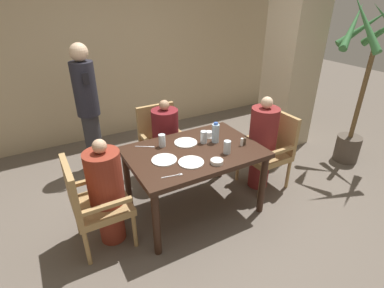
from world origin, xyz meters
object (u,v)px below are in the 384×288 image
at_px(standing_host, 88,106).
at_px(water_bottle, 216,133).
at_px(teacup_with_saucer, 209,135).
at_px(glass_tall_far, 227,147).
at_px(diner_in_far_chair, 166,140).
at_px(diner_in_left_chair, 107,191).
at_px(potted_palm, 363,89).
at_px(glass_tall_mid, 162,140).
at_px(plate_main_left, 191,162).
at_px(diner_in_right_chair, 262,143).
at_px(glass_tall_near, 204,137).
at_px(plate_main_right, 186,143).
at_px(chair_right_side, 270,147).
at_px(bowl_small, 217,162).
at_px(chair_far_side, 161,139).
at_px(chair_left_side, 92,201).
at_px(plate_dessert_center, 164,160).

height_order(standing_host, water_bottle, standing_host).
distance_m(teacup_with_saucer, glass_tall_far, 0.40).
bearing_deg(diner_in_far_chair, diner_in_left_chair, -142.50).
xyz_separation_m(diner_in_left_chair, standing_host, (0.19, 1.42, 0.33)).
distance_m(potted_palm, glass_tall_mid, 2.72).
distance_m(plate_main_left, water_bottle, 0.52).
bearing_deg(diner_in_right_chair, glass_tall_near, 172.58).
xyz_separation_m(diner_in_far_chair, plate_main_right, (0.00, -0.52, 0.20)).
bearing_deg(plate_main_left, diner_in_left_chair, 165.31).
bearing_deg(chair_right_side, diner_in_far_chair, 146.35).
bearing_deg(bowl_small, chair_far_side, 92.77).
bearing_deg(bowl_small, plate_main_right, 96.26).
relative_size(diner_in_left_chair, diner_in_right_chair, 0.94).
bearing_deg(teacup_with_saucer, glass_tall_far, -95.40).
xyz_separation_m(diner_in_left_chair, chair_right_side, (1.98, -0.00, -0.06)).
distance_m(bowl_small, glass_tall_mid, 0.64).
height_order(bowl_small, water_bottle, water_bottle).
height_order(diner_in_right_chair, glass_tall_mid, diner_in_right_chair).
bearing_deg(bowl_small, chair_left_side, 163.62).
bearing_deg(plate_main_right, bowl_small, -83.74).
xyz_separation_m(standing_host, potted_palm, (3.16, -1.54, 0.16)).
bearing_deg(plate_dessert_center, chair_right_side, 1.50).
relative_size(potted_palm, teacup_with_saucer, 18.80).
distance_m(diner_in_left_chair, diner_in_far_chair, 1.16).
distance_m(chair_far_side, chair_right_side, 1.35).
distance_m(chair_right_side, potted_palm, 1.49).
xyz_separation_m(teacup_with_saucer, glass_tall_mid, (-0.54, 0.05, 0.04)).
xyz_separation_m(standing_host, glass_tall_near, (0.90, -1.32, -0.09)).
distance_m(chair_left_side, glass_tall_mid, 0.90).
height_order(diner_in_left_chair, plate_dessert_center, diner_in_left_chair).
relative_size(plate_main_left, teacup_with_saucer, 2.11).
distance_m(plate_main_left, plate_dessert_center, 0.26).
distance_m(potted_palm, glass_tall_near, 2.29).
xyz_separation_m(plate_dessert_center, glass_tall_near, (0.52, 0.13, 0.06)).
relative_size(chair_right_side, bowl_small, 7.63).
relative_size(plate_main_right, glass_tall_far, 1.84).
distance_m(diner_in_right_chair, glass_tall_near, 0.78).
height_order(chair_left_side, water_bottle, water_bottle).
xyz_separation_m(diner_in_left_chair, chair_far_side, (0.92, 0.84, -0.06)).
height_order(diner_in_right_chair, bowl_small, diner_in_right_chair).
bearing_deg(bowl_small, potted_palm, 4.86).
distance_m(diner_in_left_chair, water_bottle, 1.24).
xyz_separation_m(diner_in_far_chair, teacup_with_saucer, (0.29, -0.52, 0.22)).
bearing_deg(potted_palm, glass_tall_near, 174.39).
distance_m(standing_host, water_bottle, 1.70).
relative_size(chair_right_side, standing_host, 0.55).
bearing_deg(plate_dessert_center, diner_in_right_chair, 1.66).
distance_m(plate_main_right, plate_dessert_center, 0.41).
bearing_deg(standing_host, chair_left_side, -103.10).
distance_m(diner_in_right_chair, water_bottle, 0.68).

